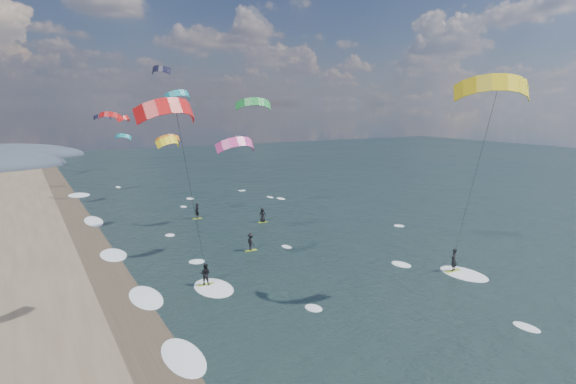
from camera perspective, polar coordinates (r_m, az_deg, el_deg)
ground at (r=27.56m, az=14.96°, el=-18.37°), size 260.00×260.00×0.00m
wet_sand_strip at (r=30.46m, az=-17.05°, el=-15.56°), size 3.00×240.00×0.00m
kitesurfer_near_a at (r=33.09m, az=22.88°, el=7.26°), size 7.96×9.39×15.38m
kitesurfer_near_b at (r=29.60m, az=-11.69°, el=2.08°), size 6.98×8.54×14.04m
far_kitesurfers at (r=49.93m, az=-5.74°, el=-3.87°), size 6.95×15.19×1.84m
bg_kite_field at (r=73.63m, az=-15.68°, el=8.55°), size 12.99×74.70×11.94m
shoreline_surf at (r=34.95m, az=-16.82°, el=-12.09°), size 2.40×79.40×0.11m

